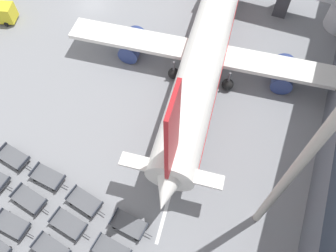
# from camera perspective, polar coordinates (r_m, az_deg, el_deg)

# --- Properties ---
(ground_plane) EXTENTS (500.00, 500.00, 0.00)m
(ground_plane) POSITION_cam_1_polar(r_m,az_deg,el_deg) (45.96, -12.95, 19.99)
(ground_plane) COLOR gray
(airplane) EXTENTS (29.89, 37.10, 13.24)m
(airplane) POSITION_cam_1_polar(r_m,az_deg,el_deg) (35.28, 6.96, 14.19)
(airplane) COLOR white
(airplane) RESTS_ON ground_plane
(baggage_dolly_row_mid_a_col_b) EXTENTS (3.70, 1.77, 0.92)m
(baggage_dolly_row_mid_a_col_b) POSITION_cam_1_polar(r_m,az_deg,el_deg) (30.87, -25.52, -15.25)
(baggage_dolly_row_mid_a_col_b) COLOR #515459
(baggage_dolly_row_mid_a_col_b) RESTS_ON ground_plane
(baggage_dolly_row_mid_a_col_c) EXTENTS (3.73, 1.96, 0.92)m
(baggage_dolly_row_mid_a_col_c) POSITION_cam_1_polar(r_m,az_deg,el_deg) (29.14, -19.62, -19.62)
(baggage_dolly_row_mid_a_col_c) COLOR #515459
(baggage_dolly_row_mid_a_col_c) RESTS_ON ground_plane
(baggage_dolly_row_mid_b_col_b) EXTENTS (3.73, 1.96, 0.92)m
(baggage_dolly_row_mid_b_col_b) POSITION_cam_1_polar(r_m,az_deg,el_deg) (31.06, -22.99, -11.68)
(baggage_dolly_row_mid_b_col_b) COLOR #515459
(baggage_dolly_row_mid_b_col_b) RESTS_ON ground_plane
(baggage_dolly_row_mid_b_col_c) EXTENTS (3.73, 1.92, 0.92)m
(baggage_dolly_row_mid_b_col_c) POSITION_cam_1_polar(r_m,az_deg,el_deg) (29.25, -16.89, -16.03)
(baggage_dolly_row_mid_b_col_c) COLOR #515459
(baggage_dolly_row_mid_b_col_c) RESTS_ON ground_plane
(baggage_dolly_row_mid_b_col_d) EXTENTS (3.72, 1.85, 0.92)m
(baggage_dolly_row_mid_b_col_d) POSITION_cam_1_polar(r_m,az_deg,el_deg) (27.98, -9.75, -20.60)
(baggage_dolly_row_mid_b_col_d) COLOR #515459
(baggage_dolly_row_mid_b_col_d) RESTS_ON ground_plane
(baggage_dolly_row_far_col_a) EXTENTS (3.73, 1.93, 0.92)m
(baggage_dolly_row_far_col_a) POSITION_cam_1_polar(r_m,az_deg,el_deg) (33.42, -25.32, -4.95)
(baggage_dolly_row_far_col_a) COLOR #515459
(baggage_dolly_row_far_col_a) RESTS_ON ground_plane
(baggage_dolly_row_far_col_b) EXTENTS (3.71, 1.80, 0.92)m
(baggage_dolly_row_far_col_b) POSITION_cam_1_polar(r_m,az_deg,el_deg) (31.31, -20.17, -8.33)
(baggage_dolly_row_far_col_b) COLOR #515459
(baggage_dolly_row_far_col_b) RESTS_ON ground_plane
(baggage_dolly_row_far_col_c) EXTENTS (3.74, 1.98, 0.92)m
(baggage_dolly_row_far_col_c) POSITION_cam_1_polar(r_m,az_deg,el_deg) (29.50, -14.29, -12.64)
(baggage_dolly_row_far_col_c) COLOR #515459
(baggage_dolly_row_far_col_c) RESTS_ON ground_plane
(baggage_dolly_row_far_col_d) EXTENTS (3.71, 1.81, 0.92)m
(baggage_dolly_row_far_col_d) POSITION_cam_1_polar(r_m,az_deg,el_deg) (28.26, -6.82, -16.67)
(baggage_dolly_row_far_col_d) COLOR #515459
(baggage_dolly_row_far_col_d) RESTS_ON ground_plane
(apron_light_mast) EXTENTS (2.00, 0.72, 21.93)m
(apron_light_mast) POSITION_cam_1_polar(r_m,az_deg,el_deg) (18.83, 23.43, -4.12)
(apron_light_mast) COLOR #ADA89E
(apron_light_mast) RESTS_ON ground_plane
(stand_guidance_stripe) EXTENTS (3.42, 24.60, 0.01)m
(stand_guidance_stripe) POSITION_cam_1_polar(r_m,az_deg,el_deg) (32.87, 3.88, 1.03)
(stand_guidance_stripe) COLOR white
(stand_guidance_stripe) RESTS_ON ground_plane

